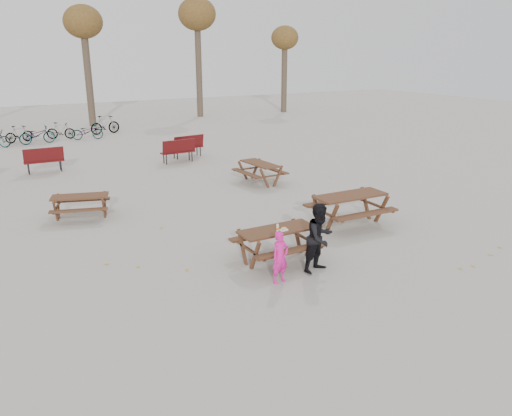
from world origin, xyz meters
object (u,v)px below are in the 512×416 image
food_tray (284,230)px  soda_bottle (278,228)px  child (280,257)px  picnic_table_east (350,210)px  picnic_table_north (81,207)px  picnic_table_far (260,173)px  adult (320,238)px  main_picnic_table (277,237)px

food_tray → soda_bottle: 0.15m
child → picnic_table_east: size_ratio=0.55×
child → picnic_table_north: size_ratio=0.72×
picnic_table_north → picnic_table_far: size_ratio=0.90×
picnic_table_far → child: bearing=149.2°
picnic_table_east → picnic_table_far: 5.27m
soda_bottle → adult: (0.58, -0.82, -0.07)m
picnic_table_east → picnic_table_far: (0.13, 5.27, -0.07)m
soda_bottle → picnic_table_east: 3.39m
food_tray → child: bearing=-126.1°
soda_bottle → picnic_table_north: 6.46m
picnic_table_north → picnic_table_far: (6.55, 0.98, 0.04)m
soda_bottle → picnic_table_far: (3.26, 6.52, -0.47)m
picnic_table_far → picnic_table_east: bearing=174.6°
main_picnic_table → picnic_table_north: (-3.36, 5.42, -0.25)m
main_picnic_table → adult: (0.51, -0.94, 0.19)m
child → picnic_table_far: bearing=54.4°
food_tray → picnic_table_north: (-3.42, 5.59, -0.45)m
main_picnic_table → picnic_table_east: size_ratio=0.88×
food_tray → adult: bearing=-59.4°
main_picnic_table → adult: 1.08m
child → food_tray: bearing=45.1°
adult → picnic_table_far: bearing=54.8°
picnic_table_north → main_picnic_table: bearing=-41.3°
picnic_table_east → main_picnic_table: bearing=-158.6°
food_tray → soda_bottle: bearing=157.9°
soda_bottle → adult: bearing=-54.5°
soda_bottle → child: child is taller
main_picnic_table → soda_bottle: size_ratio=10.59×
soda_bottle → main_picnic_table: bearing=59.7°
main_picnic_table → picnic_table_north: size_ratio=1.14×
soda_bottle → adult: 1.01m
soda_bottle → food_tray: bearing=-22.1°
main_picnic_table → food_tray: 0.28m
picnic_table_far → soda_bottle: bearing=149.4°
food_tray → picnic_table_north: food_tray is taller
child → picnic_table_north: bearing=104.7°
main_picnic_table → food_tray: food_tray is taller
picnic_table_far → adult: bearing=155.9°
soda_bottle → adult: size_ratio=0.11×
picnic_table_far → food_tray: bearing=150.5°
soda_bottle → child: bearing=-118.3°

